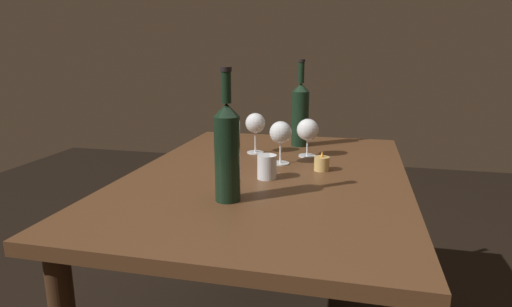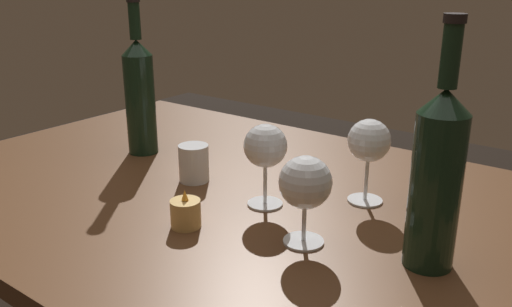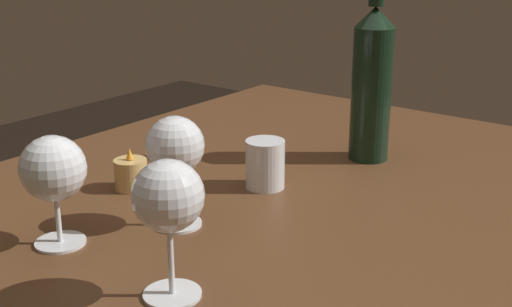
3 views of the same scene
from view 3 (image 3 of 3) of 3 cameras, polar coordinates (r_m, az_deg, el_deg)
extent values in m
cube|color=#56351E|center=(1.03, -1.01, -4.91)|extent=(1.30, 0.90, 0.04)
cylinder|color=#412816|center=(1.81, 1.01, -6.92)|extent=(0.06, 0.06, 0.70)
cylinder|color=white|center=(0.94, -6.60, -5.90)|extent=(0.07, 0.07, 0.00)
cylinder|color=white|center=(0.93, -6.69, -3.56)|extent=(0.01, 0.01, 0.08)
sphere|color=white|center=(0.90, -6.86, 0.69)|extent=(0.08, 0.08, 0.08)
cylinder|color=maroon|center=(0.90, -6.86, 0.52)|extent=(0.06, 0.06, 0.02)
cylinder|color=white|center=(0.77, -7.08, -11.71)|extent=(0.07, 0.07, 0.00)
cylinder|color=white|center=(0.75, -7.21, -8.81)|extent=(0.01, 0.01, 0.08)
sphere|color=white|center=(0.72, -7.45, -3.55)|extent=(0.08, 0.08, 0.08)
cylinder|color=maroon|center=(0.72, -7.45, -3.60)|extent=(0.06, 0.06, 0.03)
cylinder|color=white|center=(0.92, -16.18, -7.21)|extent=(0.07, 0.07, 0.00)
cylinder|color=white|center=(0.91, -16.38, -5.22)|extent=(0.01, 0.01, 0.07)
sphere|color=white|center=(0.88, -16.77, -1.21)|extent=(0.08, 0.08, 0.08)
cylinder|color=maroon|center=(0.88, -16.75, -1.47)|extent=(0.07, 0.07, 0.02)
cylinder|color=black|center=(1.19, 9.70, 4.91)|extent=(0.07, 0.07, 0.23)
cone|color=black|center=(1.16, 10.06, 11.30)|extent=(0.07, 0.07, 0.03)
cylinder|color=white|center=(1.06, 0.77, -0.89)|extent=(0.06, 0.06, 0.08)
cylinder|color=silver|center=(1.06, 0.77, -1.31)|extent=(0.05, 0.05, 0.05)
cylinder|color=#DBB266|center=(1.07, -10.52, -1.73)|extent=(0.05, 0.05, 0.05)
cylinder|color=white|center=(1.08, -10.50, -2.03)|extent=(0.04, 0.04, 0.03)
cone|color=#F99E2D|center=(1.06, -10.63, -0.01)|extent=(0.01, 0.01, 0.02)
camera|label=1|loc=(2.26, 15.71, 18.23)|focal=30.05mm
camera|label=2|loc=(1.35, -51.26, 13.02)|focal=37.74mm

